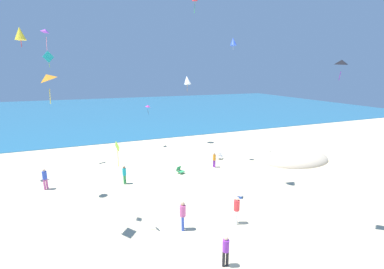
% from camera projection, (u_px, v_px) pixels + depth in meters
% --- Properties ---
extents(ground_plane, '(120.00, 120.00, 0.00)m').
position_uv_depth(ground_plane, '(183.00, 175.00, 22.70)').
color(ground_plane, beige).
extents(ocean_water, '(120.00, 60.00, 0.05)m').
position_uv_depth(ocean_water, '(120.00, 110.00, 61.69)').
color(ocean_water, '#236084').
rests_on(ocean_water, ground_plane).
extents(dune_mound, '(7.21, 5.05, 2.19)m').
position_uv_depth(dune_mound, '(295.00, 160.00, 26.71)').
color(dune_mound, beige).
rests_on(dune_mound, ground_plane).
extents(beach_chair_far_left, '(0.76, 0.80, 0.59)m').
position_uv_depth(beach_chair_far_left, '(180.00, 170.00, 23.13)').
color(beach_chair_far_left, '#2D9956').
rests_on(beach_chair_far_left, ground_plane).
extents(beach_chair_mid_beach, '(0.77, 0.77, 0.64)m').
position_uv_depth(beach_chair_mid_beach, '(220.00, 156.00, 26.93)').
color(beach_chair_mid_beach, white).
rests_on(beach_chair_mid_beach, ground_plane).
extents(cooler_box, '(0.54, 0.55, 0.23)m').
position_uv_depth(cooler_box, '(240.00, 196.00, 18.66)').
color(cooler_box, '#2D56B7').
rests_on(cooler_box, ground_plane).
extents(person_0, '(0.36, 0.36, 1.39)m').
position_uv_depth(person_0, '(214.00, 159.00, 24.45)').
color(person_0, purple).
rests_on(person_0, ground_plane).
extents(person_1, '(0.36, 0.36, 1.56)m').
position_uv_depth(person_1, '(226.00, 249.00, 11.88)').
color(person_1, black).
rests_on(person_1, ground_plane).
extents(person_2, '(0.45, 0.45, 1.70)m').
position_uv_depth(person_2, '(237.00, 208.00, 15.27)').
color(person_2, white).
rests_on(person_2, ground_plane).
extents(person_3, '(0.45, 0.45, 1.65)m').
position_uv_depth(person_3, '(45.00, 177.00, 19.78)').
color(person_3, '#D8599E').
rests_on(person_3, ground_plane).
extents(person_4, '(0.41, 0.41, 1.48)m').
position_uv_depth(person_4, '(124.00, 174.00, 20.78)').
color(person_4, green).
rests_on(person_4, ground_plane).
extents(person_5, '(0.45, 0.45, 1.72)m').
position_uv_depth(person_5, '(183.00, 214.00, 14.65)').
color(person_5, blue).
rests_on(person_5, ground_plane).
extents(person_6, '(0.33, 0.54, 0.67)m').
position_uv_depth(person_6, '(284.00, 160.00, 25.76)').
color(person_6, purple).
rests_on(person_6, ground_plane).
extents(kite_purple, '(0.45, 0.52, 1.06)m').
position_uv_depth(kite_purple, '(45.00, 31.00, 13.23)').
color(kite_purple, purple).
extents(kite_black, '(0.67, 0.51, 1.00)m').
position_uv_depth(kite_black, '(342.00, 62.00, 12.73)').
color(kite_black, black).
extents(kite_teal, '(0.88, 0.56, 1.44)m').
position_uv_depth(kite_teal, '(48.00, 57.00, 23.29)').
color(kite_teal, '#1EADAD').
extents(kite_lime, '(0.16, 0.54, 1.37)m').
position_uv_depth(kite_lime, '(117.00, 148.00, 13.69)').
color(kite_lime, '#99DB33').
extents(kite_orange, '(0.65, 0.83, 1.48)m').
position_uv_depth(kite_orange, '(46.00, 77.00, 12.40)').
color(kite_orange, orange).
extents(kite_magenta, '(0.66, 0.75, 1.12)m').
position_uv_depth(kite_magenta, '(148.00, 106.00, 30.31)').
color(kite_magenta, '#DB3DA8').
extents(kite_blue, '(0.63, 0.74, 1.15)m').
position_uv_depth(kite_blue, '(233.00, 42.00, 24.68)').
color(kite_blue, blue).
extents(kite_yellow, '(0.65, 0.67, 1.19)m').
position_uv_depth(kite_yellow, '(20.00, 33.00, 16.18)').
color(kite_yellow, yellow).
extents(kite_white, '(0.96, 1.15, 2.01)m').
position_uv_depth(kite_white, '(187.00, 80.00, 31.41)').
color(kite_white, white).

